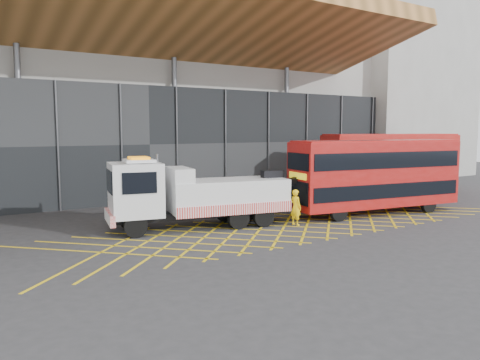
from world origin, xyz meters
TOP-DOWN VIEW (x-y plane):
  - ground_plane at (0.00, 0.00)m, footprint 120.00×120.00m
  - road_markings at (5.60, 0.00)m, footprint 27.96×7.16m
  - construction_building at (1.92, 18.40)m, footprint 55.00×23.97m
  - east_building at (32.00, 16.00)m, footprint 15.00×12.00m
  - recovery_truck at (0.66, 2.17)m, footprint 10.88×4.34m
  - bus_towed at (11.68, -0.02)m, footprint 11.06×4.16m
  - bus_second at (19.85, 5.57)m, footprint 11.76×4.81m
  - worker at (5.47, -0.09)m, footprint 0.54×0.75m

SIDE VIEW (x-z plane):
  - ground_plane at x=0.00m, z-range 0.00..0.00m
  - road_markings at x=5.60m, z-range 0.00..0.01m
  - worker at x=5.47m, z-range 0.00..1.91m
  - recovery_truck at x=0.66m, z-range -0.14..3.63m
  - bus_towed at x=11.68m, z-range 0.24..4.64m
  - bus_second at x=19.85m, z-range 0.26..4.93m
  - construction_building at x=1.92m, z-range -0.02..17.98m
  - east_building at x=32.00m, z-range 0.00..20.00m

